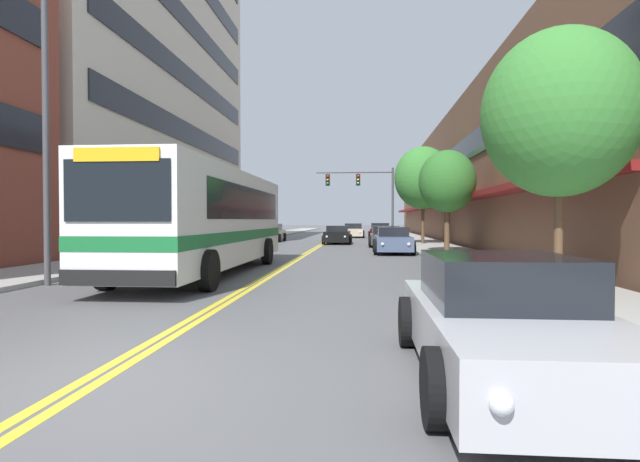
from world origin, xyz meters
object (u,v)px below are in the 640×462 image
city_bus (209,216)px  car_slate_blue_parked_right_mid (393,241)px  street_tree_right_near (560,114)px  car_red_parked_right_end (380,231)px  car_black_moving_second (337,235)px  car_dark_grey_parked_right_far (386,237)px  street_lamp_left_near (58,100)px  street_tree_right_far (423,178)px  car_silver_parked_right_foreground (503,322)px  car_champagne_moving_lead (353,231)px  car_navy_parked_left_near (236,239)px  fire_hydrant (491,268)px  car_beige_parked_left_mid (271,233)px  street_tree_right_mid (447,182)px  traffic_signal_mast (365,189)px

city_bus → car_slate_blue_parked_right_mid: (6.43, 9.78, -1.18)m
car_slate_blue_parked_right_mid → street_tree_right_near: (2.51, -14.77, 3.25)m
car_red_parked_right_end → street_tree_right_near: size_ratio=0.77×
car_black_moving_second → car_dark_grey_parked_right_far: bearing=-47.7°
street_lamp_left_near → street_tree_right_far: (11.77, 21.46, -0.28)m
car_silver_parked_right_foreground → car_slate_blue_parked_right_mid: car_slate_blue_parked_right_mid is taller
car_slate_blue_parked_right_mid → car_dark_grey_parked_right_far: bearing=90.6°
car_champagne_moving_lead → car_dark_grey_parked_right_far: bearing=-81.8°
city_bus → car_navy_parked_left_near: size_ratio=2.64×
car_champagne_moving_lead → car_slate_blue_parked_right_mid: bearing=-83.9°
city_bus → car_silver_parked_right_foreground: size_ratio=2.70×
city_bus → car_champagne_moving_lead: bearing=83.1°
car_dark_grey_parked_right_far → fire_hydrant: car_dark_grey_parked_right_far is taller
car_red_parked_right_end → car_beige_parked_left_mid: bearing=-140.0°
street_lamp_left_near → street_tree_right_mid: street_lamp_left_near is taller
car_slate_blue_parked_right_mid → car_beige_parked_left_mid: bearing=123.7°
car_red_parked_right_end → street_lamp_left_near: size_ratio=0.53×
street_lamp_left_near → street_tree_right_near: 11.96m
car_navy_parked_left_near → car_slate_blue_parked_right_mid: car_slate_blue_parked_right_mid is taller
car_navy_parked_left_near → city_bus: bearing=-79.3°
street_tree_right_mid → fire_hydrant: (-0.95, -12.12, -3.04)m
traffic_signal_mast → street_tree_right_mid: 16.18m
street_lamp_left_near → car_black_moving_second: bearing=75.6°
car_navy_parked_left_near → car_red_parked_right_end: (8.75, 18.10, 0.03)m
car_silver_parked_right_foreground → car_slate_blue_parked_right_mid: size_ratio=1.06×
car_silver_parked_right_foreground → car_red_parked_right_end: size_ratio=1.05×
car_champagne_moving_lead → street_tree_right_mid: street_tree_right_mid is taller
street_lamp_left_near → fire_hydrant: street_lamp_left_near is taller
traffic_signal_mast → fire_hydrant: 28.21m
car_slate_blue_parked_right_mid → traffic_signal_mast: 15.31m
car_navy_parked_left_near → car_slate_blue_parked_right_mid: size_ratio=1.08×
car_silver_parked_right_foreground → fire_hydrant: 7.17m
car_red_parked_right_end → street_tree_right_far: street_tree_right_far is taller
car_slate_blue_parked_right_mid → street_lamp_left_near: street_lamp_left_near is taller
car_black_moving_second → car_champagne_moving_lead: bearing=86.1°
street_tree_right_mid → street_tree_right_far: 9.15m
street_tree_right_near → street_tree_right_far: bearing=90.1°
car_beige_parked_left_mid → traffic_signal_mast: traffic_signal_mast is taller
car_dark_grey_parked_right_far → street_lamp_left_near: street_lamp_left_near is taller
car_silver_parked_right_foreground → street_tree_right_near: (2.52, 5.20, 3.27)m
car_beige_parked_left_mid → car_champagne_moving_lead: size_ratio=0.96×
car_slate_blue_parked_right_mid → car_black_moving_second: bearing=108.3°
car_slate_blue_parked_right_mid → street_lamp_left_near: 16.69m
car_beige_parked_left_mid → street_tree_right_mid: bearing=-51.1°
car_silver_parked_right_foreground → street_tree_right_far: bearing=85.0°
car_beige_parked_left_mid → traffic_signal_mast: 8.37m
car_red_parked_right_end → car_champagne_moving_lead: (-2.48, 2.63, -0.02)m
car_silver_parked_right_foreground → street_tree_right_far: size_ratio=0.68×
car_slate_blue_parked_right_mid → street_lamp_left_near: (-9.32, -13.22, 4.14)m
car_silver_parked_right_foreground → traffic_signal_mast: size_ratio=0.71×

